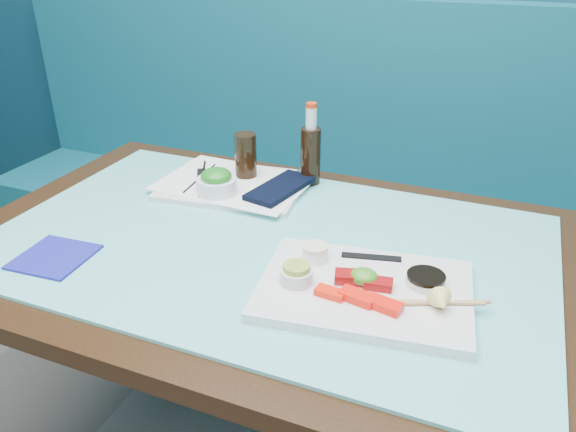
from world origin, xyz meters
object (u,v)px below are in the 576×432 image
at_px(serving_tray, 234,185).
at_px(seaweed_bowl, 217,186).
at_px(dining_table, 267,276).
at_px(sashimi_plate, 364,291).
at_px(blue_napkin, 54,257).
at_px(cola_bottle_body, 311,156).
at_px(booth_bench, 360,227).
at_px(cola_glass, 246,155).

xyz_separation_m(serving_tray, seaweed_bowl, (-0.01, -0.07, 0.03)).
xyz_separation_m(dining_table, sashimi_plate, (0.26, -0.12, 0.10)).
height_order(dining_table, sashimi_plate, sashimi_plate).
height_order(seaweed_bowl, blue_napkin, seaweed_bowl).
relative_size(serving_tray, cola_bottle_body, 2.38).
xyz_separation_m(booth_bench, blue_napkin, (-0.39, -1.08, 0.39)).
bearing_deg(cola_glass, booth_bench, 71.05).
xyz_separation_m(booth_bench, seaweed_bowl, (-0.21, -0.68, 0.42)).
bearing_deg(dining_table, serving_tray, 130.69).
relative_size(dining_table, blue_napkin, 9.65).
height_order(booth_bench, dining_table, booth_bench).
relative_size(sashimi_plate, blue_napkin, 2.74).
bearing_deg(blue_napkin, sashimi_plate, 10.53).
distance_m(cola_bottle_body, blue_napkin, 0.69).
relative_size(dining_table, serving_tray, 3.81).
bearing_deg(booth_bench, sashimi_plate, -74.90).
relative_size(sashimi_plate, seaweed_bowl, 3.86).
bearing_deg(blue_napkin, booth_bench, 70.26).
bearing_deg(serving_tray, cola_glass, 72.98).
relative_size(cola_glass, blue_napkin, 0.84).
bearing_deg(seaweed_bowl, blue_napkin, -114.15).
relative_size(dining_table, cola_glass, 11.51).
height_order(dining_table, serving_tray, serving_tray).
bearing_deg(dining_table, booth_bench, 90.00).
xyz_separation_m(booth_bench, cola_glass, (-0.19, -0.55, 0.46)).
bearing_deg(cola_glass, seaweed_bowl, -98.75).
distance_m(booth_bench, seaweed_bowl, 0.83).
height_order(booth_bench, cola_bottle_body, booth_bench).
relative_size(cola_glass, cola_bottle_body, 0.79).
relative_size(serving_tray, blue_napkin, 2.53).
bearing_deg(seaweed_bowl, cola_bottle_body, 44.84).
relative_size(dining_table, cola_bottle_body, 9.05).
bearing_deg(sashimi_plate, dining_table, 148.03).
distance_m(dining_table, blue_napkin, 0.46).
height_order(serving_tray, cola_bottle_body, cola_bottle_body).
height_order(dining_table, seaweed_bowl, seaweed_bowl).
xyz_separation_m(serving_tray, blue_napkin, (-0.19, -0.47, -0.00)).
relative_size(booth_bench, serving_tray, 8.16).
height_order(sashimi_plate, blue_napkin, sashimi_plate).
bearing_deg(cola_glass, sashimi_plate, -42.05).
height_order(sashimi_plate, seaweed_bowl, seaweed_bowl).
bearing_deg(dining_table, blue_napkin, -148.52).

